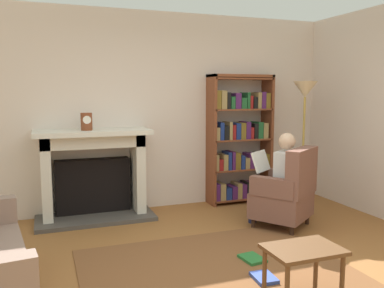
% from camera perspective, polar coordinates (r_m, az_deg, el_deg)
% --- Properties ---
extents(ground, '(14.00, 14.00, 0.00)m').
position_cam_1_polar(ground, '(3.65, 5.34, -19.03)').
color(ground, '#955D2F').
extents(back_wall, '(5.60, 0.10, 2.70)m').
position_cam_1_polar(back_wall, '(5.68, -5.68, 4.58)').
color(back_wall, beige).
rests_on(back_wall, ground).
extents(side_wall_right, '(0.10, 5.20, 2.70)m').
position_cam_1_polar(side_wall_right, '(5.85, 24.01, 4.07)').
color(side_wall_right, beige).
rests_on(side_wall_right, ground).
extents(area_rug, '(2.40, 1.80, 0.01)m').
position_cam_1_polar(area_rug, '(3.89, 3.35, -17.15)').
color(area_rug, brown).
rests_on(area_rug, ground).
extents(fireplace, '(1.46, 0.64, 1.15)m').
position_cam_1_polar(fireplace, '(5.37, -13.66, -3.79)').
color(fireplace, '#4C4742').
rests_on(fireplace, ground).
extents(mantel_clock, '(0.14, 0.14, 0.22)m').
position_cam_1_polar(mantel_clock, '(5.18, -14.58, 3.06)').
color(mantel_clock, brown).
rests_on(mantel_clock, fireplace).
extents(bookshelf, '(0.94, 0.32, 1.86)m').
position_cam_1_polar(bookshelf, '(5.96, 6.70, 0.52)').
color(bookshelf, brown).
rests_on(bookshelf, ground).
extents(armchair_reading, '(0.88, 0.88, 0.97)m').
position_cam_1_polar(armchair_reading, '(5.01, 13.17, -6.65)').
color(armchair_reading, '#331E14').
rests_on(armchair_reading, ground).
extents(seated_reader, '(0.56, 0.59, 1.14)m').
position_cam_1_polar(seated_reader, '(5.01, 11.98, -4.31)').
color(seated_reader, silver).
rests_on(seated_reader, ground).
extents(side_table, '(0.56, 0.39, 0.46)m').
position_cam_1_polar(side_table, '(3.27, 15.34, -15.02)').
color(side_table, brown).
rests_on(side_table, ground).
extents(scattered_books, '(0.31, 0.66, 0.03)m').
position_cam_1_polar(scattered_books, '(3.91, 9.23, -16.76)').
color(scattered_books, '#334CA5').
rests_on(scattered_books, area_rug).
extents(floor_lamp, '(0.32, 0.32, 1.76)m').
position_cam_1_polar(floor_lamp, '(5.71, 15.54, 5.81)').
color(floor_lamp, '#B7933F').
rests_on(floor_lamp, ground).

